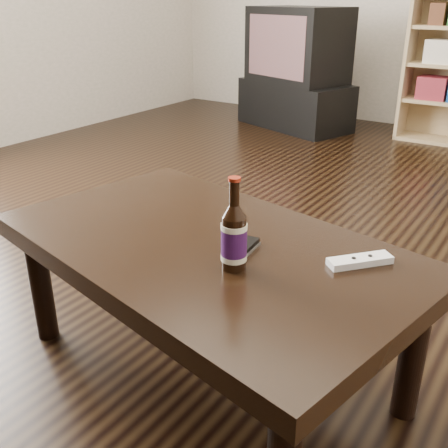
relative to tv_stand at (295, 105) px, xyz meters
The scene contains 7 objects.
floor 2.55m from the tv_stand, 69.08° to the right, with size 5.00×6.00×0.01m, color black.
tv_stand is the anchor object (origin of this frame).
tv 0.50m from the tv_stand, 109.07° to the right, with size 0.93×0.74×0.61m.
coffee_table 3.41m from the tv_stand, 67.79° to the right, with size 1.34×0.95×0.46m.
beer_bottle 3.56m from the tv_stand, 66.04° to the right, with size 0.07×0.07×0.24m.
phone 3.45m from the tv_stand, 65.90° to the right, with size 0.07×0.12×0.02m.
remote 3.50m from the tv_stand, 60.77° to the right, with size 0.15×0.16×0.02m.
Camera 1 is at (1.17, -1.86, 1.10)m, focal length 42.00 mm.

